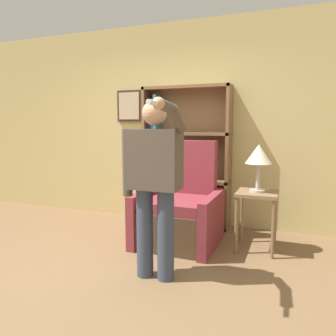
# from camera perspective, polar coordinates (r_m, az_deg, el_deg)

# --- Properties ---
(ground_plane) EXTENTS (14.00, 14.00, 0.00)m
(ground_plane) POSITION_cam_1_polar(r_m,az_deg,el_deg) (3.22, -12.30, -18.18)
(ground_plane) COLOR brown
(wall_back) EXTENTS (8.00, 0.11, 2.80)m
(wall_back) POSITION_cam_1_polar(r_m,az_deg,el_deg) (4.73, 0.92, 7.65)
(wall_back) COLOR tan
(wall_back) RESTS_ON ground_plane
(bookcase) EXTENTS (1.21, 0.28, 1.91)m
(bookcase) POSITION_cam_1_polar(r_m,az_deg,el_deg) (4.56, 1.84, 1.75)
(bookcase) COLOR brown
(bookcase) RESTS_ON ground_plane
(armchair) EXTENTS (0.91, 0.89, 1.20)m
(armchair) POSITION_cam_1_polar(r_m,az_deg,el_deg) (3.91, 2.11, -7.62)
(armchair) COLOR #4C3823
(armchair) RESTS_ON ground_plane
(person_standing) EXTENTS (0.60, 0.78, 1.60)m
(person_standing) POSITION_cam_1_polar(r_m,az_deg,el_deg) (2.88, -2.42, -1.84)
(person_standing) COLOR #384256
(person_standing) RESTS_ON ground_plane
(side_table) EXTENTS (0.44, 0.44, 0.66)m
(side_table) POSITION_cam_1_polar(r_m,az_deg,el_deg) (3.74, 15.22, -5.89)
(side_table) COLOR #846647
(side_table) RESTS_ON ground_plane
(table_lamp) EXTENTS (0.28, 0.28, 0.52)m
(table_lamp) POSITION_cam_1_polar(r_m,az_deg,el_deg) (3.66, 15.50, 2.02)
(table_lamp) COLOR #B7B2A8
(table_lamp) RESTS_ON side_table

